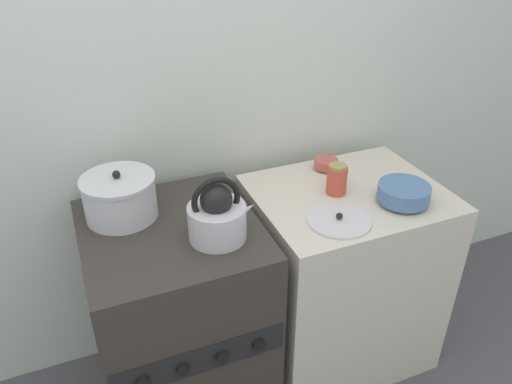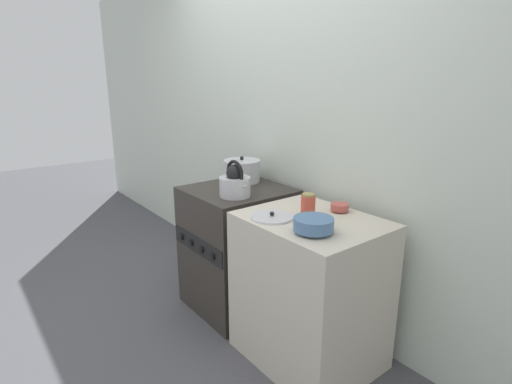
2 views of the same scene
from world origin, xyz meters
The scene contains 10 objects.
ground_plane centered at (0.00, 0.00, 0.00)m, with size 12.00×12.00×0.00m, color #4C4C51.
wall_back centered at (0.00, 0.70, 1.25)m, with size 7.00×0.06×2.50m.
stove centered at (0.00, 0.31, 0.43)m, with size 0.61×0.65×0.85m.
counter centered at (0.71, 0.30, 0.42)m, with size 0.73×0.59×0.84m.
kettle centered at (0.14, 0.20, 0.93)m, with size 0.24×0.19×0.23m.
cooking_pot centered at (-0.14, 0.45, 0.93)m, with size 0.26×0.26×0.18m.
enamel_bowl centered at (0.85, 0.16, 0.88)m, with size 0.19×0.19×0.07m.
small_ceramic_bowl centered at (0.72, 0.50, 0.87)m, with size 0.10×0.10×0.04m.
storage_jar centered at (0.66, 0.31, 0.90)m, with size 0.08×0.08×0.12m.
loose_pot_lid centered at (0.57, 0.14, 0.85)m, with size 0.23×0.23×0.03m.
Camera 2 is at (2.09, -1.16, 1.55)m, focal length 28.00 mm.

